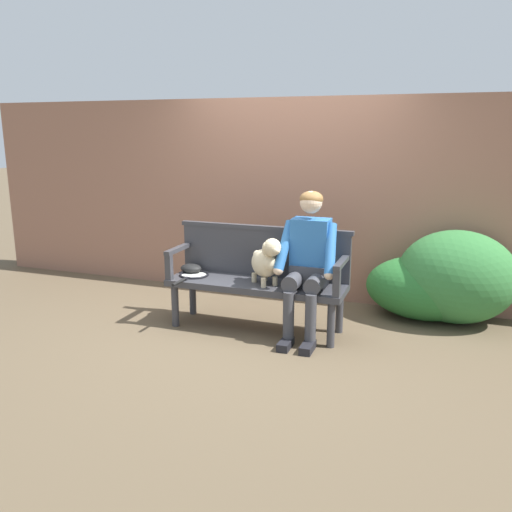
% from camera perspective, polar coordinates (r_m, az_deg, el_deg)
% --- Properties ---
extents(ground_plane, '(40.00, 40.00, 0.00)m').
position_cam_1_polar(ground_plane, '(5.15, 0.00, -7.84)').
color(ground_plane, brown).
extents(brick_garden_fence, '(8.00, 0.30, 2.22)m').
position_cam_1_polar(brick_garden_fence, '(6.07, 4.15, 6.17)').
color(brick_garden_fence, '#936651').
rests_on(brick_garden_fence, ground).
extents(hedge_bush_mid_left, '(0.99, 0.72, 0.63)m').
position_cam_1_polar(hedge_bush_mid_left, '(5.64, 19.94, -3.39)').
color(hedge_bush_mid_left, '#1E5B23').
rests_on(hedge_bush_mid_left, ground).
extents(hedge_bush_far_right, '(1.14, 0.91, 0.92)m').
position_cam_1_polar(hedge_bush_far_right, '(5.57, 20.76, -2.10)').
color(hedge_bush_far_right, '#337538').
rests_on(hedge_bush_far_right, ground).
extents(hedge_bush_mid_right, '(1.19, 0.79, 0.64)m').
position_cam_1_polar(hedge_bush_mid_right, '(5.60, 17.83, -3.29)').
color(hedge_bush_mid_right, '#286B2D').
rests_on(hedge_bush_mid_right, ground).
extents(garden_bench, '(1.69, 0.50, 0.47)m').
position_cam_1_polar(garden_bench, '(5.02, 0.00, -3.47)').
color(garden_bench, '#38383D').
rests_on(garden_bench, ground).
extents(bench_backrest, '(1.73, 0.06, 0.50)m').
position_cam_1_polar(bench_backrest, '(5.14, 0.83, 0.57)').
color(bench_backrest, '#38383D').
rests_on(bench_backrest, garden_bench).
extents(bench_armrest_left_end, '(0.06, 0.50, 0.28)m').
position_cam_1_polar(bench_armrest_left_end, '(5.20, -8.73, -0.03)').
color(bench_armrest_left_end, '#38383D').
rests_on(bench_armrest_left_end, garden_bench).
extents(bench_armrest_right_end, '(0.06, 0.50, 0.28)m').
position_cam_1_polar(bench_armrest_right_end, '(4.66, 9.00, -1.60)').
color(bench_armrest_right_end, '#38383D').
rests_on(bench_armrest_right_end, garden_bench).
extents(person_seated, '(0.56, 0.65, 1.34)m').
position_cam_1_polar(person_seated, '(4.78, 5.62, -0.29)').
color(person_seated, black).
rests_on(person_seated, ground).
extents(dog_on_bench, '(0.41, 0.40, 0.46)m').
position_cam_1_polar(dog_on_bench, '(4.85, 1.13, -0.52)').
color(dog_on_bench, beige).
rests_on(dog_on_bench, garden_bench).
extents(tennis_racket, '(0.30, 0.56, 0.03)m').
position_cam_1_polar(tennis_racket, '(5.23, -6.80, -2.07)').
color(tennis_racket, black).
rests_on(tennis_racket, garden_bench).
extents(baseball_glove, '(0.23, 0.18, 0.09)m').
position_cam_1_polar(baseball_glove, '(5.35, -7.01, -1.32)').
color(baseball_glove, black).
rests_on(baseball_glove, garden_bench).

